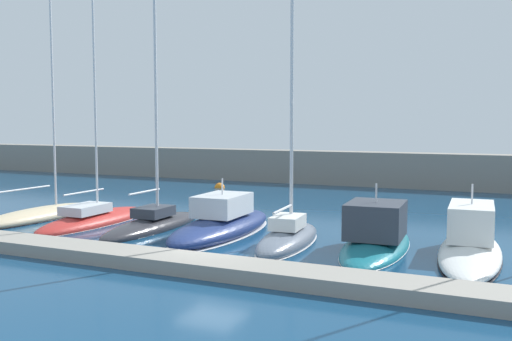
{
  "coord_description": "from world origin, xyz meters",
  "views": [
    {
      "loc": [
        10.9,
        -19.79,
        5.42
      ],
      "look_at": [
        -0.73,
        5.89,
        3.04
      ],
      "focal_mm": 39.91,
      "sensor_mm": 36.0,
      "label": 1
    }
  ],
  "objects_px": {
    "sailboat_charcoal_third": "(153,223)",
    "motorboat_navy_fourth": "(222,224)",
    "sailboat_sand_nearest": "(41,215)",
    "motorboat_white_seventh": "(470,243)",
    "sailboat_red_second": "(95,219)",
    "motorboat_teal_sixth": "(376,238)",
    "sailboat_slate_fifth": "(288,237)",
    "mooring_buoy_orange": "(220,188)"
  },
  "relations": [
    {
      "from": "sailboat_red_second",
      "to": "motorboat_teal_sixth",
      "type": "height_order",
      "value": "sailboat_red_second"
    },
    {
      "from": "sailboat_sand_nearest",
      "to": "sailboat_red_second",
      "type": "bearing_deg",
      "value": -88.38
    },
    {
      "from": "mooring_buoy_orange",
      "to": "motorboat_navy_fourth",
      "type": "bearing_deg",
      "value": -61.61
    },
    {
      "from": "sailboat_charcoal_third",
      "to": "motorboat_white_seventh",
      "type": "xyz_separation_m",
      "value": [
        15.18,
        0.5,
        0.22
      ]
    },
    {
      "from": "sailboat_slate_fifth",
      "to": "mooring_buoy_orange",
      "type": "bearing_deg",
      "value": 31.18
    },
    {
      "from": "motorboat_white_seventh",
      "to": "mooring_buoy_orange",
      "type": "xyz_separation_m",
      "value": [
        -20.71,
        17.17,
        -0.54
      ]
    },
    {
      "from": "motorboat_teal_sixth",
      "to": "sailboat_sand_nearest",
      "type": "bearing_deg",
      "value": 87.53
    },
    {
      "from": "sailboat_slate_fifth",
      "to": "sailboat_charcoal_third",
      "type": "bearing_deg",
      "value": 80.51
    },
    {
      "from": "motorboat_navy_fourth",
      "to": "motorboat_white_seventh",
      "type": "height_order",
      "value": "motorboat_white_seventh"
    },
    {
      "from": "motorboat_navy_fourth",
      "to": "motorboat_white_seventh",
      "type": "distance_m",
      "value": 11.31
    },
    {
      "from": "sailboat_sand_nearest",
      "to": "motorboat_white_seventh",
      "type": "height_order",
      "value": "sailboat_sand_nearest"
    },
    {
      "from": "sailboat_slate_fifth",
      "to": "mooring_buoy_orange",
      "type": "height_order",
      "value": "sailboat_slate_fifth"
    },
    {
      "from": "sailboat_sand_nearest",
      "to": "sailboat_charcoal_third",
      "type": "bearing_deg",
      "value": -89.42
    },
    {
      "from": "motorboat_navy_fourth",
      "to": "sailboat_charcoal_third",
      "type": "bearing_deg",
      "value": 92.51
    },
    {
      "from": "sailboat_slate_fifth",
      "to": "motorboat_teal_sixth",
      "type": "relative_size",
      "value": 1.53
    },
    {
      "from": "motorboat_teal_sixth",
      "to": "sailboat_slate_fifth",
      "type": "bearing_deg",
      "value": 99.39
    },
    {
      "from": "sailboat_slate_fifth",
      "to": "motorboat_white_seventh",
      "type": "xyz_separation_m",
      "value": [
        7.52,
        1.16,
        0.17
      ]
    },
    {
      "from": "sailboat_charcoal_third",
      "to": "motorboat_navy_fourth",
      "type": "relative_size",
      "value": 1.67
    },
    {
      "from": "sailboat_charcoal_third",
      "to": "motorboat_teal_sixth",
      "type": "distance_m",
      "value": 11.4
    },
    {
      "from": "motorboat_teal_sixth",
      "to": "motorboat_white_seventh",
      "type": "relative_size",
      "value": 0.91
    },
    {
      "from": "sailboat_sand_nearest",
      "to": "sailboat_red_second",
      "type": "relative_size",
      "value": 0.83
    },
    {
      "from": "motorboat_navy_fourth",
      "to": "motorboat_white_seventh",
      "type": "xyz_separation_m",
      "value": [
        11.31,
        0.23,
        0.04
      ]
    },
    {
      "from": "sailboat_charcoal_third",
      "to": "motorboat_navy_fourth",
      "type": "height_order",
      "value": "sailboat_charcoal_third"
    },
    {
      "from": "motorboat_white_seventh",
      "to": "mooring_buoy_orange",
      "type": "distance_m",
      "value": 26.91
    },
    {
      "from": "sailboat_sand_nearest",
      "to": "motorboat_white_seventh",
      "type": "bearing_deg",
      "value": -88.03
    },
    {
      "from": "sailboat_red_second",
      "to": "motorboat_navy_fourth",
      "type": "relative_size",
      "value": 1.91
    },
    {
      "from": "sailboat_charcoal_third",
      "to": "mooring_buoy_orange",
      "type": "height_order",
      "value": "sailboat_charcoal_third"
    },
    {
      "from": "mooring_buoy_orange",
      "to": "sailboat_red_second",
      "type": "bearing_deg",
      "value": -84.29
    },
    {
      "from": "sailboat_sand_nearest",
      "to": "sailboat_slate_fifth",
      "type": "relative_size",
      "value": 1.12
    },
    {
      "from": "sailboat_slate_fifth",
      "to": "motorboat_white_seventh",
      "type": "distance_m",
      "value": 7.61
    },
    {
      "from": "sailboat_red_second",
      "to": "mooring_buoy_orange",
      "type": "distance_m",
      "value": 17.67
    },
    {
      "from": "sailboat_red_second",
      "to": "sailboat_slate_fifth",
      "type": "bearing_deg",
      "value": -94.62
    },
    {
      "from": "mooring_buoy_orange",
      "to": "motorboat_white_seventh",
      "type": "bearing_deg",
      "value": -39.65
    },
    {
      "from": "sailboat_charcoal_third",
      "to": "motorboat_white_seventh",
      "type": "relative_size",
      "value": 1.63
    },
    {
      "from": "motorboat_navy_fourth",
      "to": "sailboat_slate_fifth",
      "type": "distance_m",
      "value": 3.9
    },
    {
      "from": "sailboat_red_second",
      "to": "motorboat_white_seventh",
      "type": "distance_m",
      "value": 18.96
    },
    {
      "from": "sailboat_sand_nearest",
      "to": "motorboat_teal_sixth",
      "type": "height_order",
      "value": "sailboat_sand_nearest"
    },
    {
      "from": "sailboat_red_second",
      "to": "sailboat_sand_nearest",
      "type": "bearing_deg",
      "value": 89.93
    },
    {
      "from": "sailboat_charcoal_third",
      "to": "sailboat_red_second",
      "type": "bearing_deg",
      "value": 87.78
    },
    {
      "from": "sailboat_red_second",
      "to": "sailboat_slate_fifth",
      "type": "xyz_separation_m",
      "value": [
        11.44,
        -0.74,
        0.15
      ]
    },
    {
      "from": "sailboat_slate_fifth",
      "to": "sailboat_red_second",
      "type": "bearing_deg",
      "value": 81.72
    },
    {
      "from": "motorboat_white_seventh",
      "to": "mooring_buoy_orange",
      "type": "bearing_deg",
      "value": 47.73
    }
  ]
}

